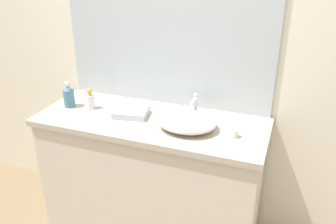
{
  "coord_description": "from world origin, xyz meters",
  "views": [
    {
      "loc": [
        0.76,
        -1.49,
        1.89
      ],
      "look_at": [
        0.07,
        0.38,
        0.98
      ],
      "focal_mm": 38.25,
      "sensor_mm": 36.0,
      "label": 1
    }
  ],
  "objects_px": {
    "sink_basin": "(186,121)",
    "lotion_bottle": "(69,96)",
    "candle_jar": "(234,134)",
    "soap_dispenser": "(90,100)",
    "folded_hand_towel": "(131,112)"
  },
  "relations": [
    {
      "from": "candle_jar",
      "to": "sink_basin",
      "type": "bearing_deg",
      "value": 178.52
    },
    {
      "from": "sink_basin",
      "to": "lotion_bottle",
      "type": "bearing_deg",
      "value": 177.61
    },
    {
      "from": "sink_basin",
      "to": "candle_jar",
      "type": "bearing_deg",
      "value": -1.48
    },
    {
      "from": "folded_hand_towel",
      "to": "candle_jar",
      "type": "bearing_deg",
      "value": -4.63
    },
    {
      "from": "soap_dispenser",
      "to": "candle_jar",
      "type": "bearing_deg",
      "value": -3.75
    },
    {
      "from": "lotion_bottle",
      "to": "folded_hand_towel",
      "type": "bearing_deg",
      "value": 1.55
    },
    {
      "from": "lotion_bottle",
      "to": "candle_jar",
      "type": "distance_m",
      "value": 1.15
    },
    {
      "from": "soap_dispenser",
      "to": "sink_basin",
      "type": "bearing_deg",
      "value": -4.69
    },
    {
      "from": "soap_dispenser",
      "to": "candle_jar",
      "type": "relative_size",
      "value": 3.16
    },
    {
      "from": "soap_dispenser",
      "to": "lotion_bottle",
      "type": "bearing_deg",
      "value": -171.93
    },
    {
      "from": "sink_basin",
      "to": "lotion_bottle",
      "type": "distance_m",
      "value": 0.86
    },
    {
      "from": "lotion_bottle",
      "to": "folded_hand_towel",
      "type": "height_order",
      "value": "lotion_bottle"
    },
    {
      "from": "folded_hand_towel",
      "to": "soap_dispenser",
      "type": "bearing_deg",
      "value": 178.25
    },
    {
      "from": "candle_jar",
      "to": "soap_dispenser",
      "type": "bearing_deg",
      "value": 176.25
    },
    {
      "from": "sink_basin",
      "to": "lotion_bottle",
      "type": "xyz_separation_m",
      "value": [
        -0.85,
        0.04,
        0.03
      ]
    }
  ]
}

